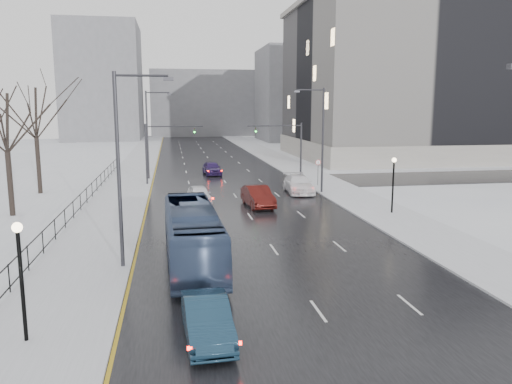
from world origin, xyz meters
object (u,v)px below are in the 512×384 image
sedan_left_near (207,319)px  lamppost_r_mid (393,177)px  mast_signal_right (292,145)px  sedan_right_near (258,196)px  lamppost_l (20,265)px  streetlight_r_mid (320,135)px  bus (192,235)px  mast_signal_left (156,147)px  tree_park_e (41,194)px  tree_park_d (13,217)px  sedan_center_far (212,168)px  no_uturn_sign (318,165)px  sedan_right_far (298,184)px  streetlight_l_far (149,130)px  streetlight_l_near (123,161)px  sedan_center_near (199,194)px

sedan_left_near → lamppost_r_mid: bearing=47.3°
lamppost_r_mid → mast_signal_right: 18.41m
lamppost_r_mid → sedan_right_near: size_ratio=0.82×
lamppost_l → sedan_right_near: lamppost_l is taller
streetlight_r_mid → bus: streetlight_r_mid is taller
mast_signal_left → sedan_right_near: size_ratio=1.24×
tree_park_e → streetlight_r_mid: 27.25m
tree_park_d → sedan_center_far: bearing=51.1°
sedan_center_far → mast_signal_right: bearing=-44.3°
no_uturn_sign → bus: bus is taller
tree_park_d → tree_park_e: tree_park_e is taller
streetlight_r_mid → sedan_right_far: 5.14m
mast_signal_left → sedan_center_far: mast_signal_left is taller
sedan_right_far → sedan_center_far: (-7.21, 14.31, -0.04)m
no_uturn_sign → sedan_center_far: no_uturn_sign is taller
mast_signal_left → sedan_right_far: 15.80m
sedan_center_far → sedan_right_near: bearing=-88.4°
streetlight_l_far → sedan_left_near: streetlight_l_far is taller
streetlight_l_far → bus: bearing=-84.0°
no_uturn_sign → sedan_right_near: bearing=-130.5°
bus → sedan_left_near: bearing=-90.8°
bus → streetlight_l_near: bearing=-178.6°
streetlight_l_near → mast_signal_left: size_ratio=1.54×
no_uturn_sign → streetlight_l_far: bearing=155.3°
sedan_center_near → sedan_right_far: 10.38m
bus → tree_park_e: bearing=117.7°
no_uturn_sign → sedan_right_near: no_uturn_sign is taller
tree_park_e → lamppost_r_mid: 32.52m
streetlight_l_near → sedan_left_near: (3.50, -8.67, -4.83)m
sedan_right_near → mast_signal_right: bearing=60.1°
mast_signal_right → sedan_right_near: bearing=-114.6°
streetlight_l_far → sedan_right_far: streetlight_l_far is taller
mast_signal_right → sedan_center_far: 11.25m
tree_park_d → lamppost_l: bearing=-72.8°
streetlight_l_near → sedan_right_far: streetlight_l_near is taller
streetlight_l_far → bus: 32.25m
tree_park_e → bus: bearing=-60.6°
tree_park_e → sedan_left_near: (13.54, -32.67, 0.79)m
lamppost_l → no_uturn_sign: lamppost_l is taller
streetlight_r_mid → sedan_left_near: bearing=-114.1°
streetlight_l_far → sedan_left_near: size_ratio=2.20×
streetlight_r_mid → mast_signal_right: streetlight_r_mid is taller
lamppost_r_mid → bus: lamppost_r_mid is taller
streetlight_l_far → lamppost_r_mid: streetlight_l_far is taller
streetlight_l_near → sedan_right_far: 25.55m
no_uturn_sign → sedan_center_far: bearing=133.1°
lamppost_l → no_uturn_sign: 37.85m
mast_signal_left → sedan_left_near: mast_signal_left is taller
no_uturn_sign → sedan_right_near: size_ratio=0.52×
lamppost_l → mast_signal_left: 36.20m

